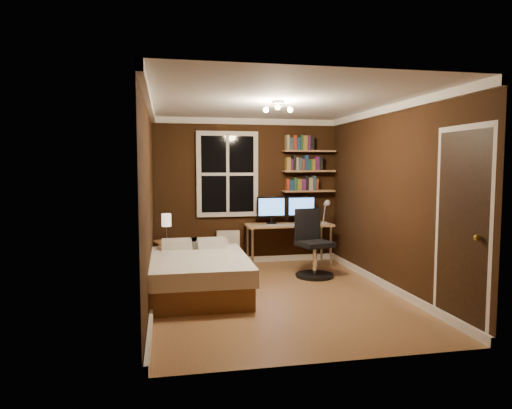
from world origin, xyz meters
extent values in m
plane|color=#95633B|center=(0.00, 0.00, 0.00)|extent=(4.20, 4.20, 0.00)
cube|color=black|center=(0.00, 2.10, 1.25)|extent=(3.20, 0.04, 2.50)
cube|color=black|center=(-1.60, 0.00, 1.25)|extent=(0.04, 4.20, 2.50)
cube|color=black|center=(1.60, 0.00, 1.25)|extent=(0.04, 4.20, 2.50)
cube|color=white|center=(0.00, 0.00, 2.50)|extent=(3.20, 4.20, 0.02)
cube|color=silver|center=(-0.35, 2.06, 1.55)|extent=(1.06, 0.06, 1.46)
sphere|color=gold|center=(1.55, -1.85, 1.00)|extent=(0.06, 0.06, 0.06)
cube|color=tan|center=(1.08, 1.98, 1.25)|extent=(0.92, 0.22, 0.03)
cube|color=tan|center=(1.08, 1.98, 1.60)|extent=(0.92, 0.22, 0.03)
cube|color=tan|center=(1.08, 1.98, 1.95)|extent=(0.92, 0.22, 0.03)
cube|color=brown|center=(-1.00, 0.25, 0.14)|extent=(1.26, 1.79, 0.28)
cube|color=white|center=(-1.00, 0.25, 0.39)|extent=(1.34, 1.84, 0.21)
cube|color=silver|center=(-1.20, 0.94, 0.56)|extent=(0.52, 0.36, 0.12)
cube|color=silver|center=(-0.78, 0.94, 0.56)|extent=(0.52, 0.36, 0.12)
cube|color=brown|center=(-1.39, 1.59, 0.25)|extent=(0.51, 0.51, 0.50)
cube|color=silver|center=(-0.36, 1.99, 0.29)|extent=(0.39, 0.14, 0.58)
cube|color=tan|center=(0.67, 1.80, 0.68)|extent=(1.48, 0.55, 0.04)
cylinder|color=beige|center=(-0.01, 1.57, 0.33)|extent=(0.04, 0.04, 0.66)
cylinder|color=beige|center=(1.35, 1.57, 0.33)|extent=(0.04, 0.04, 0.66)
cylinder|color=beige|center=(-0.01, 2.04, 0.33)|extent=(0.04, 0.04, 0.66)
cylinder|color=beige|center=(1.35, 2.04, 0.33)|extent=(0.04, 0.04, 0.66)
cylinder|color=black|center=(0.82, 0.83, 0.03)|extent=(0.57, 0.57, 0.05)
cylinder|color=silver|center=(0.82, 0.83, 0.26)|extent=(0.06, 0.06, 0.43)
cube|color=black|center=(0.82, 0.83, 0.51)|extent=(0.57, 0.57, 0.07)
cube|color=black|center=(0.76, 1.03, 0.79)|extent=(0.44, 0.17, 0.49)
camera|label=1|loc=(-1.39, -5.71, 1.69)|focal=32.00mm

